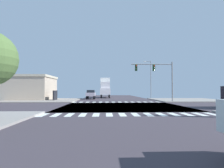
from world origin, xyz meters
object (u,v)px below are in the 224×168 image
object	(u,v)px
street_lamp	(150,76)
box_truck_crossing_1	(105,87)
sedan_trailing_3	(91,94)
traffic_signal_mast	(156,72)
bank_building	(23,88)

from	to	relation	value
street_lamp	box_truck_crossing_1	size ratio (longest dim) A/B	1.18
box_truck_crossing_1	sedan_trailing_3	world-z (taller)	box_truck_crossing_1
traffic_signal_mast	street_lamp	world-z (taller)	street_lamp
street_lamp	bank_building	bearing A→B (deg)	-167.23
bank_building	sedan_trailing_3	distance (m)	13.01
traffic_signal_mast	box_truck_crossing_1	size ratio (longest dim) A/B	0.92
bank_building	sedan_trailing_3	size ratio (longest dim) A/B	2.89
traffic_signal_mast	box_truck_crossing_1	xyz separation A→B (m)	(-7.97, 17.00, -2.12)
street_lamp	bank_building	distance (m)	26.56
street_lamp	bank_building	world-z (taller)	street_lamp
traffic_signal_mast	sedan_trailing_3	world-z (taller)	traffic_signal_mast
box_truck_crossing_1	sedan_trailing_3	bearing A→B (deg)	66.61
traffic_signal_mast	bank_building	size ratio (longest dim) A/B	0.53
box_truck_crossing_1	sedan_trailing_3	xyz separation A→B (m)	(-3.00, -6.94, -1.45)
sedan_trailing_3	box_truck_crossing_1	bearing A→B (deg)	-113.39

